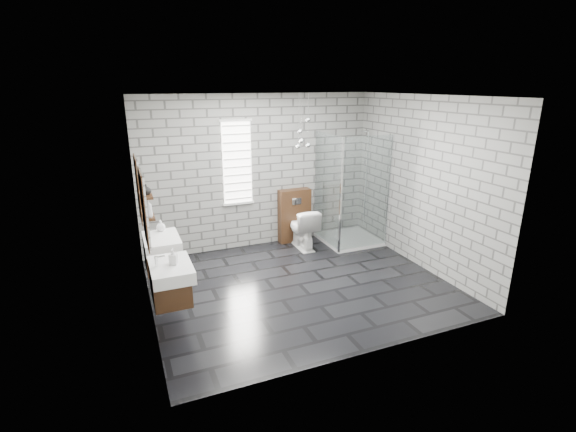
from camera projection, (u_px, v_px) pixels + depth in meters
floor at (300, 285)px, 6.21m from camera, size 4.20×3.60×0.02m
ceiling at (301, 95)px, 5.38m from camera, size 4.20×3.60×0.02m
wall_back at (259, 172)px, 7.39m from camera, size 4.20×0.02×2.70m
wall_front at (373, 240)px, 4.20m from camera, size 4.20×0.02×2.70m
wall_left at (141, 214)px, 5.03m from camera, size 0.02×3.60×2.70m
wall_right at (423, 184)px, 6.56m from camera, size 0.02×3.60×2.70m
vanity_left at (167, 272)px, 4.86m from camera, size 0.47×0.70×1.57m
vanity_right at (159, 244)px, 5.71m from camera, size 0.47×0.70×1.57m
shelf_lower at (148, 217)px, 5.02m from camera, size 0.14×0.30×0.03m
shelf_upper at (146, 196)px, 4.94m from camera, size 0.14×0.30×0.03m
window at (237, 163)px, 7.16m from camera, size 0.56×0.05×1.48m
cistern_panel at (294, 215)px, 7.78m from camera, size 0.60×0.20×1.00m
flush_plate at (297, 201)px, 7.60m from camera, size 0.18×0.01×0.12m
shower_enclosure at (348, 218)px, 7.64m from camera, size 1.00×1.00×2.03m
pendant_cluster at (303, 136)px, 7.05m from camera, size 0.28×0.24×0.91m
toilet at (303, 228)px, 7.49m from camera, size 0.43×0.73×0.74m
soap_bottle_a at (173, 257)px, 4.82m from camera, size 0.11×0.11×0.19m
soap_bottle_b at (161, 226)px, 5.90m from camera, size 0.15×0.15×0.16m
soap_bottle_c at (149, 208)px, 4.93m from camera, size 0.10×0.10×0.22m
vase at (146, 189)px, 4.94m from camera, size 0.13×0.13×0.12m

